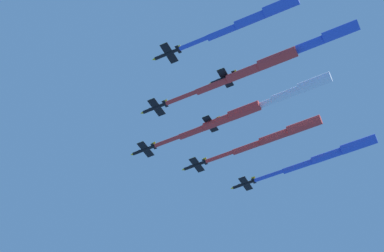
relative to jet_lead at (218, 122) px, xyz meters
name	(u,v)px	position (x,y,z in m)	size (l,w,h in m)	color
jet_lead	(218,122)	(0.00, 0.00, 0.00)	(43.31, 30.18, 3.95)	black
jet_port_inner	(245,72)	(22.69, -3.49, -1.29)	(48.23, 33.77, 3.94)	black
jet_starboard_inner	(276,136)	(3.46, 21.84, 1.58)	(46.40, 32.57, 3.94)	black
jet_port_mid	(287,94)	(20.99, 14.31, 0.81)	(43.47, 30.02, 3.95)	black
jet_starboard_mid	(251,19)	(38.79, -11.45, 1.39)	(43.05, 30.48, 3.88)	black
jet_port_outer	(329,155)	(6.08, 43.06, 0.87)	(48.25, 34.03, 3.99)	black
jet_starboard_outer	(310,44)	(40.97, 9.18, 0.17)	(44.20, 31.04, 3.88)	black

